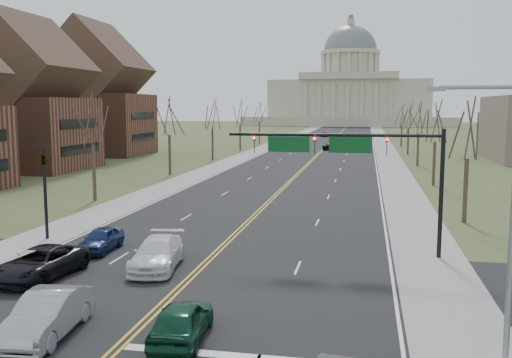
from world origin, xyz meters
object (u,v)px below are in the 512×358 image
at_px(street_light, 505,208).
at_px(car_sb_outer_lead, 41,263).
at_px(car_sb_inner_lead, 47,315).
at_px(car_sb_outer_second, 101,239).
at_px(signal_left, 45,181).
at_px(signal_mast, 349,154).
at_px(car_sb_inner_second, 157,253).
at_px(car_far_sb, 324,134).
at_px(car_nb_inner_lead, 182,321).
at_px(car_far_nb, 330,146).

bearing_deg(street_light, car_sb_outer_lead, 163.80).
bearing_deg(car_sb_inner_lead, car_sb_outer_second, 102.08).
height_order(street_light, car_sb_outer_second, street_light).
relative_size(signal_left, car_sb_outer_second, 1.50).
distance_m(signal_mast, car_sb_outer_second, 15.20).
distance_m(car_sb_outer_lead, car_sb_inner_second, 5.71).
bearing_deg(car_far_sb, street_light, -81.70).
xyz_separation_m(signal_left, car_nb_inner_lead, (13.51, -13.60, -2.97)).
xyz_separation_m(street_light, car_sb_inner_second, (-14.92, 8.52, -4.43)).
distance_m(car_sb_inner_second, car_far_nb, 84.19).
distance_m(car_sb_inner_lead, car_sb_outer_second, 12.54).
xyz_separation_m(signal_mast, car_nb_inner_lead, (-5.44, -13.59, -5.02)).
height_order(signal_left, street_light, street_light).
bearing_deg(car_far_nb, car_nb_inner_lead, 95.26).
distance_m(street_light, car_far_sb, 140.92).
relative_size(signal_mast, street_light, 1.34).
xyz_separation_m(signal_mast, car_far_sb, (-10.60, 126.45, -5.01)).
distance_m(signal_mast, signal_left, 19.06).
height_order(signal_mast, car_sb_outer_second, signal_mast).
height_order(car_nb_inner_lead, car_sb_outer_lead, car_sb_outer_lead).
distance_m(signal_left, car_sb_outer_second, 6.07).
xyz_separation_m(car_sb_outer_lead, car_far_sb, (4.05, 134.15, -0.02)).
height_order(car_nb_inner_lead, car_sb_outer_second, car_nb_inner_lead).
bearing_deg(car_sb_outer_lead, street_light, -10.41).
bearing_deg(car_sb_outer_lead, car_nb_inner_lead, -26.82).
height_order(street_light, car_far_nb, street_light).
distance_m(car_sb_inner_second, car_far_sb, 131.43).
height_order(signal_mast, car_far_sb, signal_mast).
bearing_deg(car_sb_inner_lead, street_light, -2.94).
distance_m(street_light, car_far_nb, 93.43).
xyz_separation_m(street_light, car_sb_inner_lead, (-15.69, -0.67, -4.40)).
height_order(signal_left, car_sb_outer_second, signal_left).
bearing_deg(street_light, car_far_nb, 96.95).
distance_m(car_sb_outer_lead, car_far_sb, 134.21).
bearing_deg(car_nb_inner_lead, car_far_nb, -93.95).
relative_size(signal_left, car_sb_inner_second, 1.11).
height_order(car_nb_inner_lead, car_far_sb, car_far_sb).
relative_size(signal_mast, signal_left, 2.02).
height_order(car_sb_outer_lead, car_sb_inner_second, car_sb_inner_second).
bearing_deg(car_sb_inner_lead, signal_mast, 48.33).
height_order(signal_mast, street_light, street_light).
xyz_separation_m(signal_mast, street_light, (5.29, -13.50, -0.54)).
xyz_separation_m(signal_left, car_far_sb, (8.35, 126.45, -2.97)).
xyz_separation_m(car_nb_inner_lead, car_sb_outer_lead, (-9.20, 5.89, 0.02)).
bearing_deg(signal_left, car_sb_inner_lead, -58.91).
bearing_deg(car_nb_inner_lead, signal_left, -49.49).
xyz_separation_m(car_sb_inner_second, car_far_sb, (-0.97, 131.43, -0.05)).
height_order(signal_left, car_nb_inner_lead, signal_left).
relative_size(street_light, car_far_sb, 2.10).
bearing_deg(car_sb_outer_second, signal_left, 153.78).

